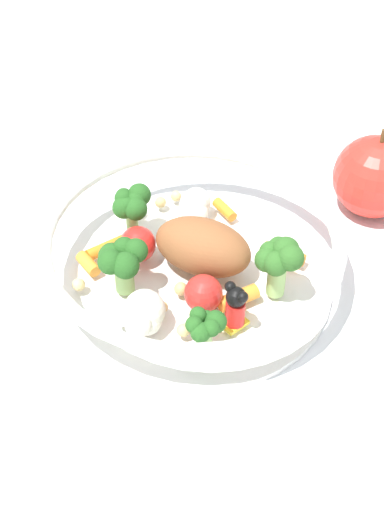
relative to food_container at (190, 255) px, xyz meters
The scene contains 3 objects.
ground_plane 0.04m from the food_container, 23.13° to the right, with size 2.40×2.40×0.00m, color white.
food_container is the anchor object (origin of this frame).
loose_apple 0.19m from the food_container, 48.09° to the right, with size 0.07×0.07×0.09m.
Camera 1 is at (-0.45, -0.08, 0.44)m, focal length 53.35 mm.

